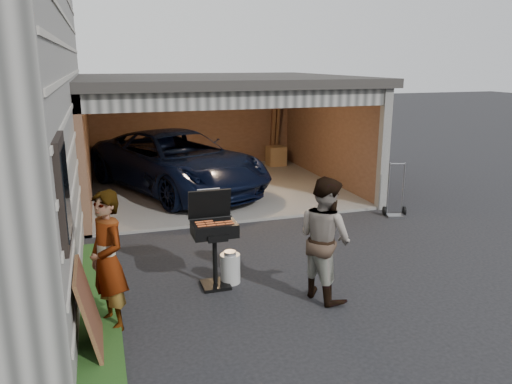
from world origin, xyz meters
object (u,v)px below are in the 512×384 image
propane_tank (230,268)px  hand_truck (395,206)px  minivan (177,164)px  man (325,238)px  woman (108,261)px  plywood_panel (89,310)px  bbq_grill (214,232)px

propane_tank → hand_truck: (4.27, 2.19, -0.00)m
minivan → hand_truck: bearing=-62.3°
minivan → man: man is taller
woman → hand_truck: 6.76m
woman → hand_truck: bearing=91.9°
minivan → propane_tank: minivan is taller
minivan → propane_tank: size_ratio=12.01×
man → hand_truck: 4.40m
minivan → propane_tank: (-0.09, -5.59, -0.53)m
plywood_panel → hand_truck: bearing=29.0°
man → propane_tank: (-1.15, 0.84, -0.65)m
minivan → plywood_panel: size_ratio=5.23×
woman → hand_truck: size_ratio=1.52×
man → bbq_grill: man is taller
propane_tank → hand_truck: hand_truck is taller
propane_tank → plywood_panel: plywood_panel is taller
hand_truck → plywood_panel: bearing=-134.7°
bbq_grill → plywood_panel: bbq_grill is taller
propane_tank → plywood_panel: (-1.99, -1.28, 0.29)m
plywood_panel → man: bearing=8.0°
man → propane_tank: man is taller
hand_truck → man: bearing=-119.6°
bbq_grill → propane_tank: bbq_grill is taller
propane_tank → hand_truck: 4.80m
man → hand_truck: size_ratio=1.50×
plywood_panel → propane_tank: bearing=32.7°
bbq_grill → hand_truck: bearing=26.2°
minivan → bbq_grill: bearing=-116.6°
plywood_panel → minivan: bearing=73.1°
bbq_grill → plywood_panel: size_ratio=1.37×
propane_tank → man: bearing=-36.2°
woman → minivan: bearing=139.4°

